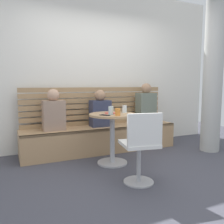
{
  "coord_description": "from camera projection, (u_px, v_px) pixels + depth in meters",
  "views": [
    {
      "loc": [
        -1.51,
        -2.53,
        1.16
      ],
      "look_at": [
        -0.05,
        0.66,
        0.75
      ],
      "focal_mm": 37.77,
      "sensor_mm": 36.0,
      "label": 1
    }
  ],
  "objects": [
    {
      "name": "ground",
      "position": [
        137.0,
        175.0,
        3.04
      ],
      "size": [
        8.0,
        8.0,
        0.0
      ],
      "primitive_type": "plane",
      "color": "#42424C"
    },
    {
      "name": "back_wall",
      "position": [
        92.0,
        69.0,
        4.35
      ],
      "size": [
        5.2,
        0.1,
        2.9
      ],
      "primitive_type": "cube",
      "color": "white",
      "rests_on": "ground"
    },
    {
      "name": "concrete_pillar",
      "position": [
        213.0,
        70.0,
        4.01
      ],
      "size": [
        0.32,
        0.32,
        2.8
      ],
      "primitive_type": "cylinder",
      "color": "#B2B2AD",
      "rests_on": "ground"
    },
    {
      "name": "booth_bench",
      "position": [
        102.0,
        139.0,
        4.1
      ],
      "size": [
        2.7,
        0.52,
        0.44
      ],
      "color": "tan",
      "rests_on": "ground"
    },
    {
      "name": "booth_backrest",
      "position": [
        97.0,
        106.0,
        4.25
      ],
      "size": [
        2.65,
        0.04,
        0.67
      ],
      "color": "#A68157",
      "rests_on": "booth_bench"
    },
    {
      "name": "cafe_table",
      "position": [
        112.0,
        129.0,
        3.43
      ],
      "size": [
        0.68,
        0.68,
        0.74
      ],
      "color": "#ADADB2",
      "rests_on": "ground"
    },
    {
      "name": "white_chair",
      "position": [
        141.0,
        146.0,
        2.69
      ],
      "size": [
        0.47,
        0.47,
        0.85
      ],
      "color": "#ADADB2",
      "rests_on": "ground"
    },
    {
      "name": "person_adult",
      "position": [
        146.0,
        105.0,
        4.41
      ],
      "size": [
        0.34,
        0.22,
        0.74
      ],
      "color": "slate",
      "rests_on": "booth_bench"
    },
    {
      "name": "person_child_left",
      "position": [
        54.0,
        112.0,
        3.7
      ],
      "size": [
        0.34,
        0.22,
        0.65
      ],
      "color": "#9E7F6B",
      "rests_on": "booth_bench"
    },
    {
      "name": "person_child_middle",
      "position": [
        100.0,
        110.0,
        4.05
      ],
      "size": [
        0.34,
        0.22,
        0.63
      ],
      "color": "#333851",
      "rests_on": "booth_bench"
    },
    {
      "name": "cup_water_clear",
      "position": [
        125.0,
        109.0,
        3.52
      ],
      "size": [
        0.07,
        0.07,
        0.11
      ],
      "primitive_type": "cylinder",
      "color": "white",
      "rests_on": "cafe_table"
    },
    {
      "name": "cup_glass_tall",
      "position": [
        111.0,
        111.0,
        3.27
      ],
      "size": [
        0.07,
        0.07,
        0.12
      ],
      "primitive_type": "cylinder",
      "color": "silver",
      "rests_on": "cafe_table"
    },
    {
      "name": "cup_tumbler_orange",
      "position": [
        118.0,
        112.0,
        3.2
      ],
      "size": [
        0.07,
        0.07,
        0.1
      ],
      "primitive_type": "cylinder",
      "color": "orange",
      "rests_on": "cafe_table"
    },
    {
      "name": "plate_small",
      "position": [
        110.0,
        113.0,
        3.45
      ],
      "size": [
        0.17,
        0.17,
        0.01
      ],
      "primitive_type": "cylinder",
      "color": "#DB4C42",
      "rests_on": "cafe_table"
    },
    {
      "name": "phone_on_table",
      "position": [
        105.0,
        115.0,
        3.22
      ],
      "size": [
        0.13,
        0.16,
        0.01
      ],
      "primitive_type": "cube",
      "rotation": [
        0.0,
        0.0,
        0.48
      ],
      "color": "black",
      "rests_on": "cafe_table"
    }
  ]
}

